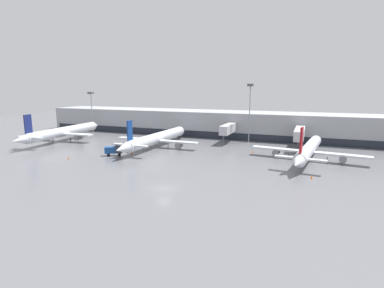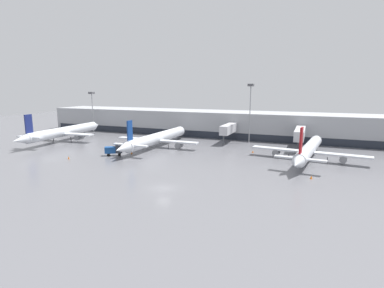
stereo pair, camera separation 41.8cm
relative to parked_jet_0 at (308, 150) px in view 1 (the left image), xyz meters
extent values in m
plane|color=slate|center=(-23.22, -31.94, -2.63)|extent=(320.00, 320.00, 0.00)
cube|color=#9EA0A5|center=(-23.22, 30.06, 1.87)|extent=(160.00, 16.00, 9.00)
cube|color=#1E232D|center=(-23.22, 22.01, -1.43)|extent=(156.80, 0.10, 2.40)
cube|color=#BCBCC1|center=(-24.46, 15.93, 1.97)|extent=(2.60, 12.24, 2.80)
cylinder|color=#3F4247|center=(-24.46, 10.41, -1.03)|extent=(0.44, 0.44, 3.20)
cube|color=#BCBCC1|center=(-2.71, 14.16, 1.97)|extent=(2.60, 15.79, 2.80)
cylinder|color=#3F4247|center=(-2.71, 6.86, -1.03)|extent=(0.44, 0.44, 3.20)
cylinder|color=silver|center=(0.09, 0.72, 0.05)|extent=(6.26, 28.22, 2.91)
cone|color=silver|center=(1.97, 16.24, 0.05)|extent=(3.12, 3.50, 2.76)
cone|color=silver|center=(-1.86, -15.38, 0.05)|extent=(3.12, 4.64, 2.62)
cube|color=silver|center=(0.00, 0.02, -0.53)|extent=(27.65, 5.53, 0.44)
cube|color=silver|center=(-1.46, -12.10, 0.34)|extent=(10.56, 2.50, 0.35)
cube|color=maroon|center=(-1.46, -12.10, 3.92)|extent=(0.60, 2.04, 5.99)
cylinder|color=slate|center=(-7.67, 0.95, -1.41)|extent=(1.88, 2.63, 1.60)
cylinder|color=slate|center=(7.67, -0.91, -1.41)|extent=(1.88, 2.63, 1.60)
cylinder|color=#2D2D33|center=(1.18, 9.77, -1.95)|extent=(0.20, 0.20, 1.37)
cylinder|color=#2D2D33|center=(-4.46, -0.15, -1.95)|extent=(0.20, 0.20, 1.37)
cylinder|color=#2D2D33|center=(4.30, -1.21, -1.95)|extent=(0.20, 0.20, 1.37)
cylinder|color=silver|center=(-42.37, 1.66, 0.09)|extent=(3.57, 31.70, 3.18)
cone|color=silver|center=(-42.15, 19.24, 0.09)|extent=(3.06, 3.54, 3.02)
cone|color=silver|center=(-42.60, -16.56, 0.09)|extent=(2.92, 4.80, 2.86)
cube|color=silver|center=(-42.38, 0.87, -0.54)|extent=(26.28, 2.57, 0.44)
cube|color=silver|center=(-42.55, -12.90, 0.41)|extent=(9.99, 1.38, 0.35)
cube|color=navy|center=(-42.55, -12.90, 3.90)|extent=(0.38, 2.02, 5.70)
cylinder|color=slate|center=(-49.73, 0.96, -1.50)|extent=(1.78, 2.49, 1.75)
cylinder|color=slate|center=(-35.03, 0.78, -1.50)|extent=(1.78, 2.49, 1.75)
cylinder|color=#2D2D33|center=(-42.24, 11.95, -1.98)|extent=(0.20, 0.20, 1.30)
cylinder|color=#2D2D33|center=(-46.59, 0.13, -1.98)|extent=(0.20, 0.20, 1.30)
cylinder|color=#2D2D33|center=(-38.19, 0.03, -1.98)|extent=(0.20, 0.20, 1.30)
cylinder|color=silver|center=(-76.08, -1.16, 0.60)|extent=(5.70, 31.52, 3.07)
cone|color=silver|center=(-77.54, 16.16, 0.60)|extent=(3.20, 3.62, 2.92)
cone|color=silver|center=(-74.56, -19.08, 0.60)|extent=(3.15, 4.83, 2.77)
cube|color=silver|center=(-76.01, -1.94, -0.02)|extent=(21.95, 4.64, 0.44)
cube|color=silver|center=(-74.86, -15.54, 0.90)|extent=(8.38, 2.27, 0.35)
cube|color=navy|center=(-74.86, -15.54, 4.48)|extent=(0.57, 2.55, 5.93)
cylinder|color=slate|center=(-82.09, -2.45, -0.95)|extent=(1.95, 3.22, 1.69)
cylinder|color=slate|center=(-69.93, -1.42, -0.95)|extent=(1.95, 3.22, 1.69)
cylinder|color=#2D2D33|center=(-76.94, 9.00, -1.71)|extent=(0.20, 0.20, 1.84)
cylinder|color=#2D2D33|center=(-79.42, -3.01, -1.71)|extent=(0.20, 0.20, 1.84)
cylinder|color=#2D2D33|center=(-72.47, -2.43, -1.71)|extent=(0.20, 0.20, 1.84)
cube|color=#19478C|center=(-48.12, -13.90, -1.11)|extent=(3.24, 2.92, 1.65)
cube|color=#333842|center=(-46.25, -12.71, -0.82)|extent=(2.30, 2.28, 2.22)
cylinder|color=black|center=(-46.61, -12.02, -2.28)|extent=(0.73, 0.59, 0.70)
cylinder|color=black|center=(-45.78, -13.33, -2.28)|extent=(0.73, 0.59, 0.70)
cylinder|color=black|center=(-48.95, -13.50, -2.28)|extent=(0.73, 0.59, 0.70)
cylinder|color=black|center=(-48.12, -14.81, -2.28)|extent=(0.73, 0.59, 0.70)
cone|color=orange|center=(-44.25, -9.90, -2.35)|extent=(0.50, 0.50, 0.57)
cone|color=orange|center=(0.97, -15.99, -2.31)|extent=(0.49, 0.49, 0.64)
cone|color=orange|center=(-14.24, 4.03, -2.35)|extent=(0.47, 0.47, 0.57)
cone|color=orange|center=(-55.39, -21.05, -2.25)|extent=(0.37, 0.37, 0.76)
cylinder|color=gray|center=(-18.35, 18.96, 6.37)|extent=(0.30, 0.30, 18.00)
cube|color=#4C4C51|center=(-18.35, 18.96, 15.77)|extent=(1.80, 1.80, 0.80)
cylinder|color=gray|center=(-81.12, 18.94, 4.96)|extent=(0.30, 0.30, 15.19)
cube|color=#4C4C51|center=(-81.12, 18.94, 12.96)|extent=(1.80, 1.80, 0.80)
camera|label=1|loc=(0.14, -76.98, 14.80)|focal=28.00mm
camera|label=2|loc=(0.52, -76.82, 14.80)|focal=28.00mm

